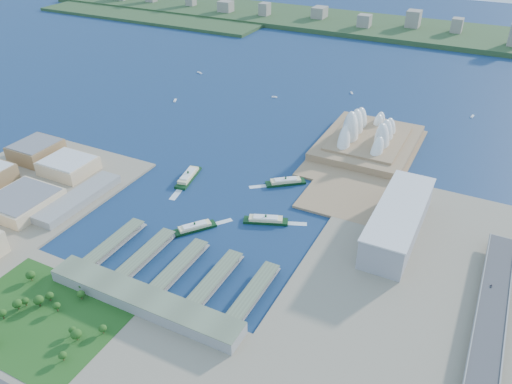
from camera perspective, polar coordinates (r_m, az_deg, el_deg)
The scene contains 23 objects.
ground at distance 572.72m, azimuth -5.52°, elevation -3.99°, with size 3000.00×3000.00×0.00m, color #10284F.
south_land at distance 456.91m, azimuth -20.17°, elevation -17.51°, with size 720.00×180.00×3.00m, color gray.
east_land at distance 473.74m, azimuth 17.29°, elevation -14.63°, with size 240.00×500.00×3.00m, color gray.
peninsula at distance 742.70m, azimuth 12.38°, elevation 4.49°, with size 135.00×220.00×3.00m, color #937350.
far_shore at distance 1428.99m, azimuth 16.60°, elevation 17.38°, with size 2200.00×260.00×12.00m, color #2D4926.
opera_house at distance 747.82m, azimuth 12.90°, elevation 7.22°, with size 134.00×180.00×58.00m, color white, non-canonical shape.
toaster_building at distance 565.87m, azimuth 15.93°, elevation -3.19°, with size 45.00×155.00×35.00m, color gray.
expressway at distance 462.92m, azimuth 24.68°, elevation -16.63°, with size 26.00×340.00×11.85m, color gray, non-canonical shape.
west_buildings at distance 678.03m, azimuth -27.16°, elevation 0.09°, with size 200.00×280.00×27.00m, color olive, non-canonical shape.
ferry_wharves at distance 515.29m, azimuth -8.63°, elevation -8.32°, with size 184.00×90.00×9.30m, color #5B684F, non-canonical shape.
terminal_building at distance 477.92m, azimuth -12.71°, elevation -12.00°, with size 200.00×28.00×12.00m, color gray.
park at distance 494.57m, azimuth -23.75°, elevation -12.33°, with size 150.00×110.00×16.00m, color #194714, non-canonical shape.
far_skyline at distance 1402.45m, azimuth 16.63°, elevation 18.54°, with size 1900.00×140.00×55.00m, color gray, non-canonical shape.
ferry_a at distance 664.64m, azimuth -7.76°, elevation 1.93°, with size 14.92×58.62×11.09m, color black, non-canonical shape.
ferry_b at distance 648.81m, azimuth 3.40°, elevation 1.33°, with size 13.25×52.04×9.84m, color black, non-canonical shape.
ferry_c at distance 567.66m, azimuth -7.01°, elevation -3.89°, with size 12.49×49.05×9.28m, color black, non-canonical shape.
ferry_d at distance 575.29m, azimuth 1.12°, elevation -3.05°, with size 13.08×51.38×9.71m, color black, non-canonical shape.
boat_a at distance 921.99m, azimuth -9.26°, elevation 10.31°, with size 3.40×13.62×2.63m, color white, non-canonical shape.
boat_b at distance 926.37m, azimuth 2.12°, elevation 10.81°, with size 3.43×9.79×2.64m, color white, non-canonical shape.
boat_c at distance 918.91m, azimuth 23.50°, elevation 7.96°, with size 3.40×11.67×2.63m, color white, non-canonical shape.
boat_d at distance 1060.57m, azimuth -6.47°, elevation 13.40°, with size 3.20×14.64×2.47m, color white, non-canonical shape.
boat_e at distance 961.96m, azimuth 10.88°, elevation 11.08°, with size 3.32×10.44×2.56m, color white, non-canonical shape.
car_c at distance 519.49m, azimuth 25.28°, elevation -9.69°, with size 1.63×4.00×1.16m, color slate.
Camera 1 is at (258.40, -386.52, 334.43)m, focal length 35.00 mm.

